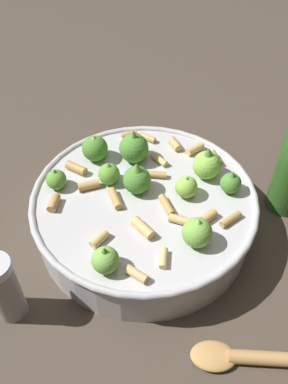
# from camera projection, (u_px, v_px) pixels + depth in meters

# --- Properties ---
(ground_plane) EXTENTS (2.40, 2.40, 0.00)m
(ground_plane) POSITION_uv_depth(u_px,v_px,m) (144.00, 227.00, 0.60)
(ground_plane) COLOR #42382D
(cooking_pan) EXTENTS (0.30, 0.30, 0.12)m
(cooking_pan) POSITION_uv_depth(u_px,v_px,m) (144.00, 208.00, 0.57)
(cooking_pan) COLOR #B7B7BC
(cooking_pan) RESTS_ON ground
(pepper_shaker) EXTENTS (0.04, 0.04, 0.10)m
(pepper_shaker) POSITION_uv_depth(u_px,v_px,m) (4.00, 289.00, 0.47)
(pepper_shaker) COLOR gray
(pepper_shaker) RESTS_ON ground
(wooden_spoon) EXTENTS (0.16, 0.19, 0.02)m
(wooden_spoon) POSITION_uv_depth(u_px,v_px,m) (277.00, 359.00, 0.46)
(wooden_spoon) COLOR #B2844C
(wooden_spoon) RESTS_ON ground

